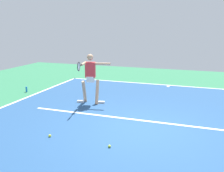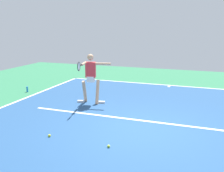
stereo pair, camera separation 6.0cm
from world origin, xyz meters
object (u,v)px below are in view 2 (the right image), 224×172
Objects in this scene: tennis_ball_near_player at (109,146)px; water_bottle at (27,89)px; tennis_player at (91,75)px; tennis_ball_by_sideline at (49,136)px.

water_bottle reaches higher than tennis_ball_near_player.
tennis_player is 3.65m from tennis_ball_near_player.
tennis_ball_by_sideline is 4.88m from water_bottle.
tennis_ball_by_sideline is (-0.22, 2.98, -0.96)m from tennis_player.
tennis_ball_by_sideline and tennis_ball_near_player have the same top height.
tennis_player is at bearing -59.30° from tennis_ball_near_player.
tennis_ball_near_player is 6.10m from water_bottle.
tennis_ball_near_player is at bearing 108.92° from tennis_player.
water_bottle is (3.14, -0.57, -0.88)m from tennis_player.
tennis_player is 3.14m from tennis_ball_by_sideline.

